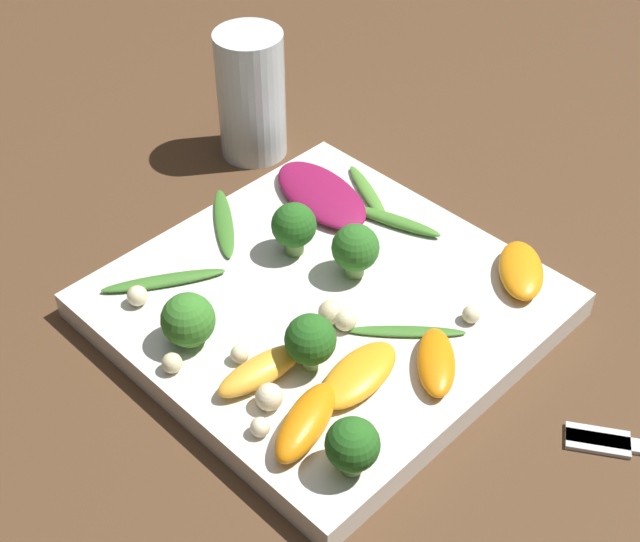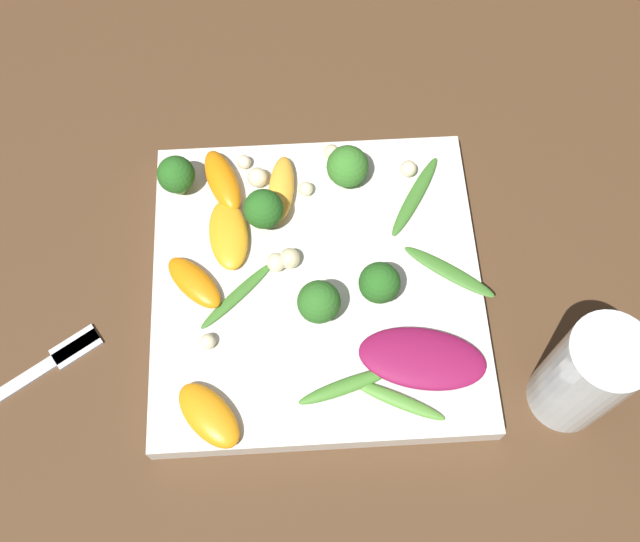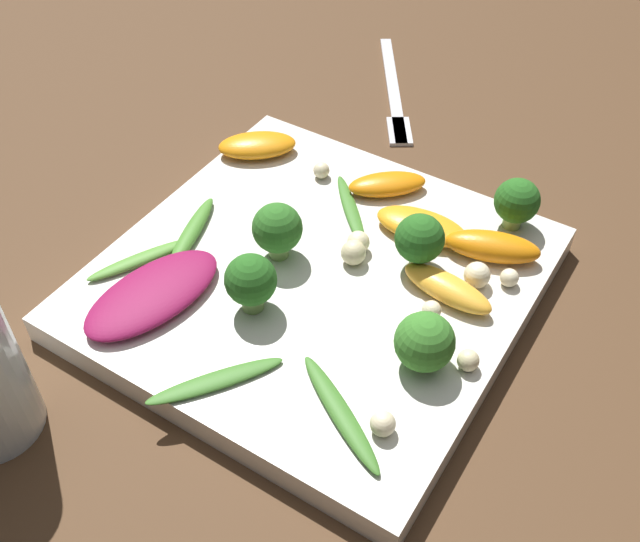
% 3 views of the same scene
% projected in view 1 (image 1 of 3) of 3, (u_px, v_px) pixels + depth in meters
% --- Properties ---
extents(ground_plane, '(2.40, 2.40, 0.00)m').
position_uv_depth(ground_plane, '(325.00, 315.00, 0.67)').
color(ground_plane, '#4C331E').
extents(plate, '(0.28, 0.28, 0.02)m').
position_uv_depth(plate, '(325.00, 305.00, 0.66)').
color(plate, silver).
rests_on(plate, ground_plane).
extents(drinking_glass, '(0.06, 0.06, 0.12)m').
position_uv_depth(drinking_glass, '(251.00, 95.00, 0.79)').
color(drinking_glass, silver).
rests_on(drinking_glass, ground_plane).
extents(radicchio_leaf_0, '(0.07, 0.11, 0.01)m').
position_uv_depth(radicchio_leaf_0, '(321.00, 194.00, 0.74)').
color(radicchio_leaf_0, maroon).
rests_on(radicchio_leaf_0, plate).
extents(orange_segment_0, '(0.07, 0.07, 0.02)m').
position_uv_depth(orange_segment_0, '(521.00, 270.00, 0.67)').
color(orange_segment_0, orange).
rests_on(orange_segment_0, plate).
extents(orange_segment_1, '(0.07, 0.04, 0.01)m').
position_uv_depth(orange_segment_1, '(359.00, 375.00, 0.59)').
color(orange_segment_1, orange).
rests_on(orange_segment_1, plate).
extents(orange_segment_2, '(0.07, 0.03, 0.02)m').
position_uv_depth(orange_segment_2, '(261.00, 370.00, 0.59)').
color(orange_segment_2, '#FCAD33').
rests_on(orange_segment_2, plate).
extents(orange_segment_3, '(0.06, 0.06, 0.01)m').
position_uv_depth(orange_segment_3, '(435.00, 363.00, 0.60)').
color(orange_segment_3, orange).
rests_on(orange_segment_3, plate).
extents(orange_segment_4, '(0.07, 0.05, 0.02)m').
position_uv_depth(orange_segment_4, '(306.00, 422.00, 0.56)').
color(orange_segment_4, orange).
rests_on(orange_segment_4, plate).
extents(broccoli_floret_0, '(0.04, 0.04, 0.04)m').
position_uv_depth(broccoli_floret_0, '(352.00, 247.00, 0.66)').
color(broccoli_floret_0, '#84AD5B').
rests_on(broccoli_floret_0, plate).
extents(broccoli_floret_1, '(0.03, 0.03, 0.04)m').
position_uv_depth(broccoli_floret_1, '(294.00, 227.00, 0.68)').
color(broccoli_floret_1, '#7A9E51').
rests_on(broccoli_floret_1, plate).
extents(broccoli_floret_2, '(0.04, 0.04, 0.04)m').
position_uv_depth(broccoli_floret_2, '(188.00, 321.00, 0.61)').
color(broccoli_floret_2, '#84AD5B').
rests_on(broccoli_floret_2, plate).
extents(broccoli_floret_3, '(0.03, 0.03, 0.04)m').
position_uv_depth(broccoli_floret_3, '(310.00, 340.00, 0.59)').
color(broccoli_floret_3, '#84AD5B').
rests_on(broccoli_floret_3, plate).
extents(broccoli_floret_4, '(0.03, 0.03, 0.04)m').
position_uv_depth(broccoli_floret_4, '(352.00, 446.00, 0.53)').
color(broccoli_floret_4, '#84AD5B').
rests_on(broccoli_floret_4, plate).
extents(arugula_sprig_0, '(0.07, 0.07, 0.00)m').
position_uv_depth(arugula_sprig_0, '(406.00, 331.00, 0.63)').
color(arugula_sprig_0, '#3D7528').
rests_on(arugula_sprig_0, plate).
extents(arugula_sprig_1, '(0.05, 0.08, 0.01)m').
position_uv_depth(arugula_sprig_1, '(368.00, 192.00, 0.74)').
color(arugula_sprig_1, '#518E33').
rests_on(arugula_sprig_1, plate).
extents(arugula_sprig_2, '(0.04, 0.08, 0.01)m').
position_uv_depth(arugula_sprig_2, '(394.00, 221.00, 0.72)').
color(arugula_sprig_2, '#47842D').
rests_on(arugula_sprig_2, plate).
extents(arugula_sprig_3, '(0.06, 0.08, 0.00)m').
position_uv_depth(arugula_sprig_3, '(228.00, 220.00, 0.72)').
color(arugula_sprig_3, '#3D7528').
rests_on(arugula_sprig_3, plate).
extents(arugula_sprig_4, '(0.09, 0.06, 0.01)m').
position_uv_depth(arugula_sprig_4, '(164.00, 281.00, 0.66)').
color(arugula_sprig_4, '#3D7528').
rests_on(arugula_sprig_4, plate).
extents(macadamia_nut_0, '(0.01, 0.01, 0.01)m').
position_uv_depth(macadamia_nut_0, '(240.00, 354.00, 0.60)').
color(macadamia_nut_0, beige).
rests_on(macadamia_nut_0, plate).
extents(macadamia_nut_1, '(0.02, 0.02, 0.02)m').
position_uv_depth(macadamia_nut_1, '(345.00, 319.00, 0.63)').
color(macadamia_nut_1, beige).
rests_on(macadamia_nut_1, plate).
extents(macadamia_nut_2, '(0.02, 0.02, 0.02)m').
position_uv_depth(macadamia_nut_2, '(137.00, 296.00, 0.65)').
color(macadamia_nut_2, beige).
rests_on(macadamia_nut_2, plate).
extents(macadamia_nut_3, '(0.02, 0.02, 0.02)m').
position_uv_depth(macadamia_nut_3, '(269.00, 397.00, 0.57)').
color(macadamia_nut_3, beige).
rests_on(macadamia_nut_3, plate).
extents(macadamia_nut_4, '(0.01, 0.01, 0.01)m').
position_uv_depth(macadamia_nut_4, '(172.00, 363.00, 0.60)').
color(macadamia_nut_4, beige).
rests_on(macadamia_nut_4, plate).
extents(macadamia_nut_5, '(0.02, 0.02, 0.02)m').
position_uv_depth(macadamia_nut_5, '(331.00, 312.00, 0.63)').
color(macadamia_nut_5, beige).
rests_on(macadamia_nut_5, plate).
extents(macadamia_nut_6, '(0.01, 0.01, 0.01)m').
position_uv_depth(macadamia_nut_6, '(471.00, 314.00, 0.63)').
color(macadamia_nut_6, beige).
rests_on(macadamia_nut_6, plate).
extents(macadamia_nut_7, '(0.01, 0.01, 0.01)m').
position_uv_depth(macadamia_nut_7, '(260.00, 427.00, 0.56)').
color(macadamia_nut_7, beige).
rests_on(macadamia_nut_7, plate).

